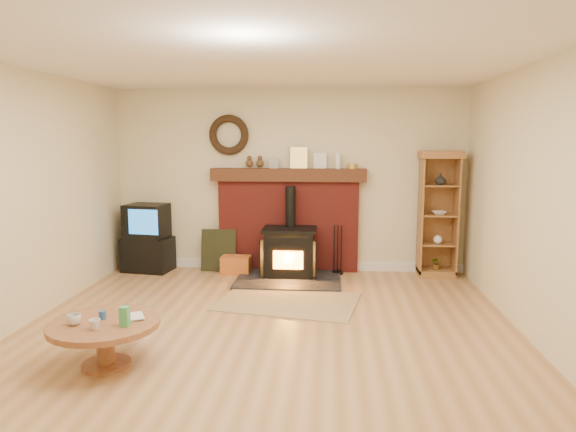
# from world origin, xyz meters

# --- Properties ---
(ground) EXTENTS (5.50, 5.50, 0.00)m
(ground) POSITION_xyz_m (0.00, 0.00, 0.00)
(ground) COLOR #A57444
(ground) RESTS_ON ground
(room_shell) EXTENTS (5.02, 5.52, 2.61)m
(room_shell) POSITION_xyz_m (-0.02, 0.09, 1.72)
(room_shell) COLOR beige
(room_shell) RESTS_ON ground
(chimney_breast) EXTENTS (2.20, 0.22, 1.78)m
(chimney_breast) POSITION_xyz_m (0.00, 2.67, 0.80)
(chimney_breast) COLOR maroon
(chimney_breast) RESTS_ON ground
(wood_stove) EXTENTS (1.40, 1.00, 1.25)m
(wood_stove) POSITION_xyz_m (0.05, 2.27, 0.33)
(wood_stove) COLOR black
(wood_stove) RESTS_ON ground
(area_rug) EXTENTS (1.77, 1.37, 0.01)m
(area_rug) POSITION_xyz_m (0.12, 1.19, 0.01)
(area_rug) COLOR brown
(area_rug) RESTS_ON ground
(tv_unit) EXTENTS (0.72, 0.55, 0.97)m
(tv_unit) POSITION_xyz_m (-2.02, 2.47, 0.47)
(tv_unit) COLOR black
(tv_unit) RESTS_ON ground
(curio_cabinet) EXTENTS (0.56, 0.40, 1.73)m
(curio_cabinet) POSITION_xyz_m (2.08, 2.55, 0.87)
(curio_cabinet) COLOR brown
(curio_cabinet) RESTS_ON ground
(firelog_box) EXTENTS (0.41, 0.26, 0.25)m
(firelog_box) POSITION_xyz_m (-0.72, 2.40, 0.13)
(firelog_box) COLOR gold
(firelog_box) RESTS_ON ground
(leaning_painting) EXTENTS (0.50, 0.13, 0.60)m
(leaning_painting) POSITION_xyz_m (-1.00, 2.55, 0.30)
(leaning_painting) COLOR black
(leaning_painting) RESTS_ON ground
(fire_tools) EXTENTS (0.16, 0.16, 0.70)m
(fire_tools) POSITION_xyz_m (0.71, 2.50, 0.13)
(fire_tools) COLOR black
(fire_tools) RESTS_ON ground
(coffee_table) EXTENTS (0.91, 0.91, 0.55)m
(coffee_table) POSITION_xyz_m (-1.26, -0.65, 0.32)
(coffee_table) COLOR brown
(coffee_table) RESTS_ON ground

